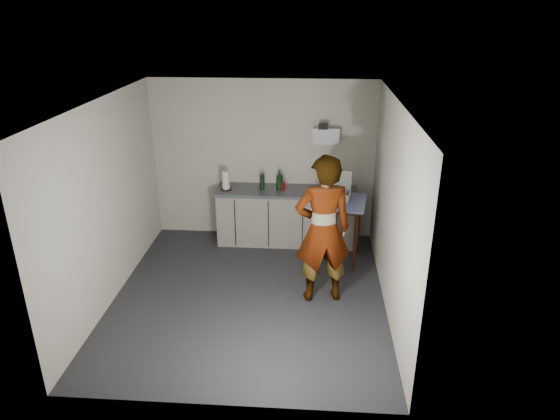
# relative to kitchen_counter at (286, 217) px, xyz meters

# --- Properties ---
(ground) EXTENTS (4.00, 4.00, 0.00)m
(ground) POSITION_rel_kitchen_counter_xyz_m (-0.40, -1.70, -0.43)
(ground) COLOR #28292D
(ground) RESTS_ON ground
(wall_back) EXTENTS (3.60, 0.02, 2.60)m
(wall_back) POSITION_rel_kitchen_counter_xyz_m (-0.40, 0.29, 0.87)
(wall_back) COLOR beige
(wall_back) RESTS_ON ground
(wall_right) EXTENTS (0.02, 4.00, 2.60)m
(wall_right) POSITION_rel_kitchen_counter_xyz_m (1.39, -1.70, 0.87)
(wall_right) COLOR beige
(wall_right) RESTS_ON ground
(wall_left) EXTENTS (0.02, 4.00, 2.60)m
(wall_left) POSITION_rel_kitchen_counter_xyz_m (-2.19, -1.70, 0.87)
(wall_left) COLOR beige
(wall_left) RESTS_ON ground
(ceiling) EXTENTS (3.60, 4.00, 0.01)m
(ceiling) POSITION_rel_kitchen_counter_xyz_m (-0.40, -1.70, 2.17)
(ceiling) COLOR silver
(ceiling) RESTS_ON wall_back
(kitchen_counter) EXTENTS (2.24, 0.62, 0.91)m
(kitchen_counter) POSITION_rel_kitchen_counter_xyz_m (0.00, 0.00, 0.00)
(kitchen_counter) COLOR black
(kitchen_counter) RESTS_ON ground
(wall_shelf) EXTENTS (0.42, 0.18, 0.37)m
(wall_shelf) POSITION_rel_kitchen_counter_xyz_m (0.60, 0.22, 1.32)
(wall_shelf) COLOR white
(wall_shelf) RESTS_ON ground
(side_table) EXTENTS (0.87, 0.87, 0.98)m
(side_table) POSITION_rel_kitchen_counter_xyz_m (0.81, -0.60, 0.43)
(side_table) COLOR #38180C
(side_table) RESTS_ON ground
(standing_man) EXTENTS (0.81, 0.62, 1.99)m
(standing_man) POSITION_rel_kitchen_counter_xyz_m (0.56, -1.68, 0.57)
(standing_man) COLOR #B2A593
(standing_man) RESTS_ON ground
(soap_bottle) EXTENTS (0.16, 0.16, 0.32)m
(soap_bottle) POSITION_rel_kitchen_counter_xyz_m (-0.11, 0.01, 0.64)
(soap_bottle) COLOR black
(soap_bottle) RESTS_ON kitchen_counter
(soda_can) EXTENTS (0.07, 0.07, 0.13)m
(soda_can) POSITION_rel_kitchen_counter_xyz_m (-0.06, -0.01, 0.55)
(soda_can) COLOR #B61212
(soda_can) RESTS_ON kitchen_counter
(dark_bottle) EXTENTS (0.08, 0.08, 0.26)m
(dark_bottle) POSITION_rel_kitchen_counter_xyz_m (-0.39, -0.01, 0.61)
(dark_bottle) COLOR black
(dark_bottle) RESTS_ON kitchen_counter
(paper_towel) EXTENTS (0.17, 0.17, 0.31)m
(paper_towel) POSITION_rel_kitchen_counter_xyz_m (-0.96, -0.06, 0.63)
(paper_towel) COLOR black
(paper_towel) RESTS_ON kitchen_counter
(dish_rack) EXTENTS (0.36, 0.27, 0.25)m
(dish_rack) POSITION_rel_kitchen_counter_xyz_m (0.63, 0.02, 0.54)
(dish_rack) COLOR white
(dish_rack) RESTS_ON kitchen_counter
(bakery_box) EXTENTS (0.32, 0.33, 0.39)m
(bakery_box) POSITION_rel_kitchen_counter_xyz_m (0.83, -0.51, 0.64)
(bakery_box) COLOR white
(bakery_box) RESTS_ON side_table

